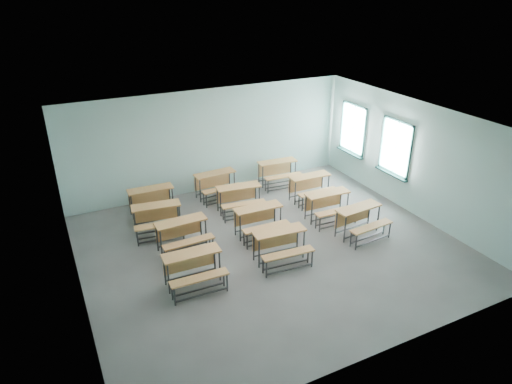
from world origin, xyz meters
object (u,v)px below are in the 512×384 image
desk_unit_r0c0 (194,265)px  desk_unit_r0c1 (281,242)px  desk_unit_r0c2 (361,218)px  desk_unit_r3c0 (152,198)px  desk_unit_r2c1 (240,196)px  desk_unit_r2c2 (311,185)px  desk_unit_r3c1 (217,182)px  desk_unit_r1c1 (260,218)px  desk_unit_r3c2 (279,170)px  desk_unit_r1c0 (183,232)px  desk_unit_r2c0 (157,215)px  desk_unit_r1c2 (329,203)px

desk_unit_r0c0 → desk_unit_r0c1: size_ratio=0.97×
desk_unit_r0c2 → desk_unit_r3c0: (-4.55, 3.53, 0.00)m
desk_unit_r0c2 → desk_unit_r2c1: (-2.27, 2.58, 0.00)m
desk_unit_r2c2 → desk_unit_r0c2: bearing=-88.1°
desk_unit_r3c1 → desk_unit_r0c1: bearing=-93.1°
desk_unit_r0c2 → desk_unit_r2c2: (-0.03, 2.32, 0.00)m
desk_unit_r1c1 → desk_unit_r3c2: same height
desk_unit_r1c0 → desk_unit_r2c2: 4.43m
desk_unit_r0c0 → desk_unit_r1c0: bearing=82.4°
desk_unit_r0c1 → desk_unit_r0c2: bearing=7.7°
desk_unit_r3c0 → desk_unit_r2c0: bearing=-95.9°
desk_unit_r1c2 → desk_unit_r0c2: bearing=-75.4°
desk_unit_r3c2 → desk_unit_r2c1: bearing=-143.4°
desk_unit_r1c1 → desk_unit_r2c1: bearing=88.6°
desk_unit_r3c2 → desk_unit_r3c0: bearing=-171.9°
desk_unit_r0c0 → desk_unit_r2c2: (4.56, 2.45, 0.00)m
desk_unit_r1c2 → desk_unit_r2c2: same height
desk_unit_r0c0 → desk_unit_r0c1: 2.15m
desk_unit_r1c2 → desk_unit_r3c0: size_ratio=1.01×
desk_unit_r2c2 → desk_unit_r3c0: 4.68m
desk_unit_r1c2 → desk_unit_r3c2: bearing=94.2°
desk_unit_r0c1 → desk_unit_r1c0: size_ratio=1.03×
desk_unit_r2c1 → desk_unit_r2c0: bearing=-169.7°
desk_unit_r0c2 → desk_unit_r3c2: bearing=90.0°
desk_unit_r0c0 → desk_unit_r2c0: same height
desk_unit_r1c0 → desk_unit_r3c1: (1.87, 2.44, 0.00)m
desk_unit_r2c0 → desk_unit_r3c0: size_ratio=1.06×
desk_unit_r1c0 → desk_unit_r3c2: bearing=29.5°
desk_unit_r0c0 → desk_unit_r0c2: bearing=3.2°
desk_unit_r0c0 → desk_unit_r3c1: same height
desk_unit_r1c1 → desk_unit_r2c1: 1.42m
desk_unit_r3c1 → desk_unit_r3c2: (2.15, 0.00, 0.00)m
desk_unit_r3c2 → desk_unit_r2c2: bearing=-73.5°
desk_unit_r0c0 → desk_unit_r1c0: 1.49m
desk_unit_r0c2 → desk_unit_r3c0: same height
desk_unit_r1c0 → desk_unit_r2c0: bearing=105.1°
desk_unit_r0c0 → desk_unit_r1c2: size_ratio=0.99×
desk_unit_r1c1 → desk_unit_r1c2: bearing=-0.6°
desk_unit_r2c2 → desk_unit_r3c1: bearing=150.5°
desk_unit_r2c0 → desk_unit_r3c0: bearing=90.3°
desk_unit_r0c2 → desk_unit_r3c0: size_ratio=1.04×
desk_unit_r0c2 → desk_unit_r3c1: 4.53m
desk_unit_r0c0 → desk_unit_r3c1: bearing=63.4°
desk_unit_r0c1 → desk_unit_r2c2: same height
desk_unit_r2c1 → desk_unit_r3c2: bearing=39.4°
desk_unit_r2c1 → desk_unit_r2c2: (2.24, -0.25, 0.00)m
desk_unit_r0c0 → desk_unit_r1c2: bearing=17.2°
desk_unit_r0c0 → desk_unit_r2c1: 3.56m
desk_unit_r1c2 → desk_unit_r2c2: size_ratio=1.01×
desk_unit_r0c0 → desk_unit_r1c1: 2.59m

